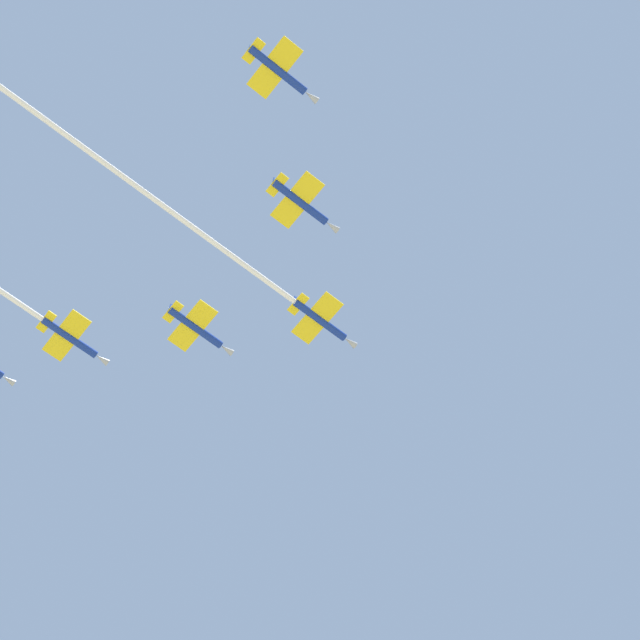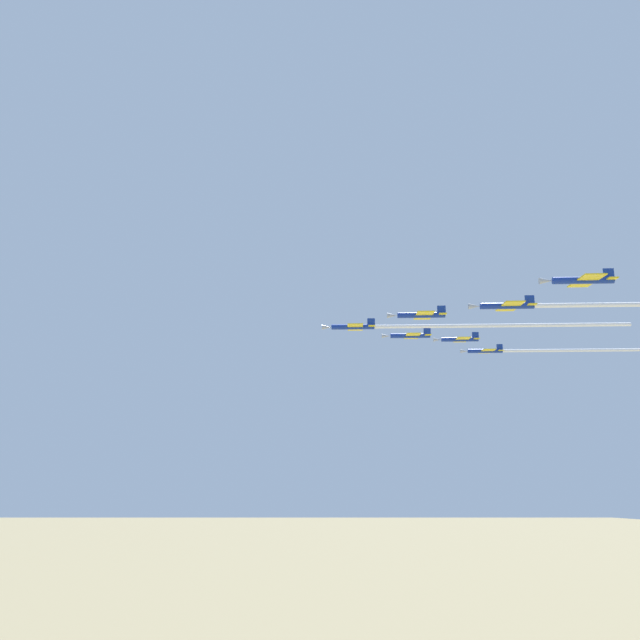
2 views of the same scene
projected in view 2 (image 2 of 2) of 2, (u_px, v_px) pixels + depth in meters
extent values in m
cylinder|color=navy|center=(353.00, 327.00, 134.42)|extent=(8.54, 5.60, 1.13)
cone|color=#9EA3AD|center=(327.00, 327.00, 134.73)|extent=(2.31, 1.95, 1.07)
cube|color=yellow|center=(355.00, 327.00, 134.38)|extent=(6.95, 8.73, 0.18)
cube|color=yellow|center=(372.00, 327.00, 134.20)|extent=(2.99, 3.73, 0.18)
cube|color=navy|center=(371.00, 323.00, 134.38)|extent=(1.50, 0.96, 1.84)
cylinder|color=white|center=(501.00, 325.00, 132.71)|extent=(47.07, 27.74, 0.79)
cylinder|color=navy|center=(421.00, 315.00, 121.60)|extent=(8.54, 5.60, 1.13)
cone|color=#9EA3AD|center=(392.00, 315.00, 121.90)|extent=(2.31, 1.95, 1.07)
cube|color=yellow|center=(424.00, 315.00, 121.56)|extent=(6.95, 8.73, 0.18)
cube|color=yellow|center=(442.00, 315.00, 121.38)|extent=(2.99, 3.73, 0.18)
cube|color=navy|center=(441.00, 310.00, 121.56)|extent=(1.50, 0.96, 1.84)
cylinder|color=navy|center=(410.00, 336.00, 145.79)|extent=(8.54, 5.60, 1.13)
cone|color=#9EA3AD|center=(386.00, 336.00, 146.10)|extent=(2.31, 1.95, 1.07)
cube|color=yellow|center=(412.00, 336.00, 145.75)|extent=(6.95, 8.73, 0.18)
cube|color=yellow|center=(428.00, 336.00, 145.57)|extent=(2.99, 3.73, 0.18)
cube|color=navy|center=(427.00, 332.00, 145.75)|extent=(1.50, 0.96, 1.84)
cylinder|color=navy|center=(507.00, 306.00, 108.59)|extent=(8.54, 5.60, 1.13)
cone|color=#9EA3AD|center=(474.00, 306.00, 108.89)|extent=(2.31, 1.95, 1.07)
cube|color=yellow|center=(510.00, 306.00, 108.55)|extent=(6.95, 8.73, 0.18)
cube|color=yellow|center=(530.00, 306.00, 108.37)|extent=(2.99, 3.73, 0.18)
cube|color=navy|center=(530.00, 300.00, 108.55)|extent=(1.50, 0.96, 1.84)
cylinder|color=navy|center=(460.00, 339.00, 157.33)|extent=(8.54, 5.60, 1.13)
cone|color=#9EA3AD|center=(437.00, 340.00, 157.64)|extent=(2.31, 1.95, 1.07)
cube|color=yellow|center=(462.00, 340.00, 157.30)|extent=(6.95, 8.73, 0.18)
cube|color=yellow|center=(476.00, 339.00, 157.12)|extent=(2.99, 3.73, 0.18)
cube|color=navy|center=(475.00, 336.00, 157.29)|extent=(1.50, 0.96, 1.84)
cylinder|color=navy|center=(583.00, 280.00, 96.26)|extent=(8.54, 5.60, 1.13)
cone|color=#9EA3AD|center=(546.00, 281.00, 96.56)|extent=(2.31, 1.95, 1.07)
cube|color=yellow|center=(586.00, 281.00, 96.22)|extent=(6.95, 8.73, 0.18)
cube|color=yellow|center=(610.00, 280.00, 96.04)|extent=(2.99, 3.73, 0.18)
cube|color=navy|center=(609.00, 274.00, 96.21)|extent=(1.50, 0.96, 1.84)
cylinder|color=navy|center=(485.00, 351.00, 168.72)|extent=(8.54, 5.60, 1.13)
cone|color=#9EA3AD|center=(464.00, 351.00, 169.02)|extent=(2.31, 1.95, 1.07)
cube|color=yellow|center=(487.00, 351.00, 168.68)|extent=(6.95, 8.73, 0.18)
cube|color=yellow|center=(500.00, 351.00, 168.50)|extent=(2.99, 3.73, 0.18)
cube|color=navy|center=(500.00, 347.00, 168.67)|extent=(1.50, 0.96, 1.84)
cylinder|color=white|center=(590.00, 350.00, 167.20)|extent=(40.74, 24.07, 0.79)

